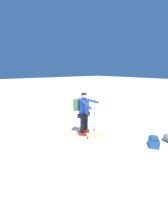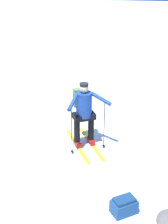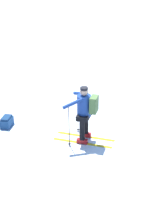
{
  "view_description": "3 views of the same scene",
  "coord_description": "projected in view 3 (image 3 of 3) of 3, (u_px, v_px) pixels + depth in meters",
  "views": [
    {
      "loc": [
        4.41,
        -3.31,
        2.44
      ],
      "look_at": [
        0.22,
        0.13,
        0.89
      ],
      "focal_mm": 24.0,
      "sensor_mm": 36.0,
      "label": 1
    },
    {
      "loc": [
        6.82,
        1.39,
        3.97
      ],
      "look_at": [
        0.22,
        0.13,
        0.89
      ],
      "focal_mm": 50.0,
      "sensor_mm": 36.0,
      "label": 2
    },
    {
      "loc": [
        -5.19,
        5.37,
        4.76
      ],
      "look_at": [
        0.22,
        0.13,
        0.89
      ],
      "focal_mm": 50.0,
      "sensor_mm": 36.0,
      "label": 3
    }
  ],
  "objects": [
    {
      "name": "dropped_backpack",
      "position": [
        7.0,
        122.0,
        9.51
      ],
      "size": [
        0.49,
        0.53,
        0.32
      ],
      "color": "navy",
      "rests_on": "ground_plane"
    },
    {
      "name": "ground_plane",
      "position": [
        93.0,
        141.0,
        8.82
      ],
      "size": [
        80.0,
        80.0,
        0.0
      ],
      "primitive_type": "plane",
      "color": "white"
    },
    {
      "name": "skier",
      "position": [
        85.0,
        110.0,
        8.43
      ],
      "size": [
        1.7,
        1.29,
        1.62
      ],
      "color": "gold",
      "rests_on": "ground_plane"
    }
  ]
}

